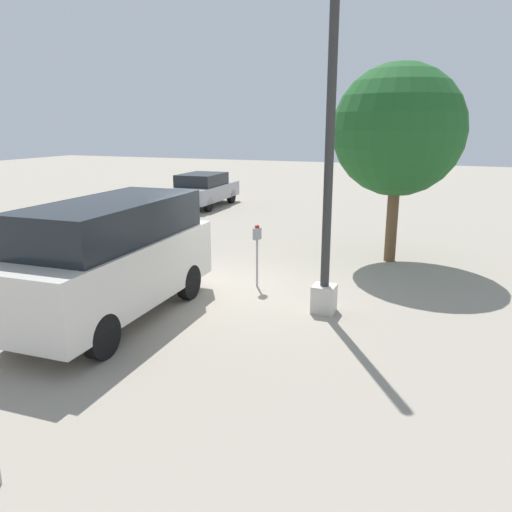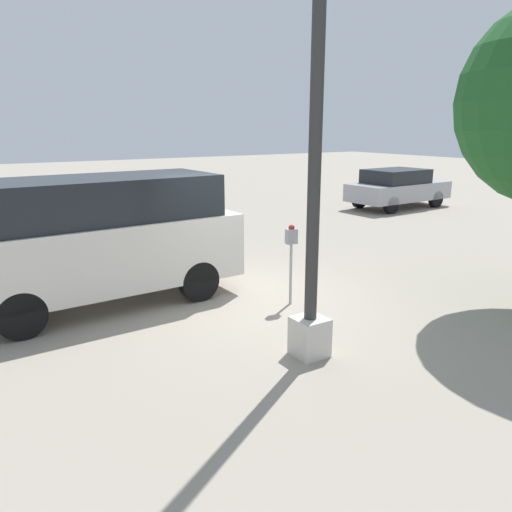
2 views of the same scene
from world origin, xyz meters
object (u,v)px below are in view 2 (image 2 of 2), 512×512
Objects in this scene: lamp_post at (313,208)px; parked_van at (101,237)px; parking_meter_near at (291,246)px; car_distant at (398,187)px.

lamp_post is 4.14m from parked_van.
parking_meter_near is 0.30× the size of parked_van.
lamp_post is at bearing 71.62° from parking_meter_near.
car_distant is at bearing -136.03° from parking_meter_near.
parking_meter_near is 11.92m from car_distant.
parked_van is at bearing -22.42° from parking_meter_near.
car_distant is at bearing -142.66° from lamp_post.
parking_meter_near is at bearing -148.93° from car_distant.
parking_meter_near is 3.33m from parked_van.
lamp_post is 1.23× the size of parked_van.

